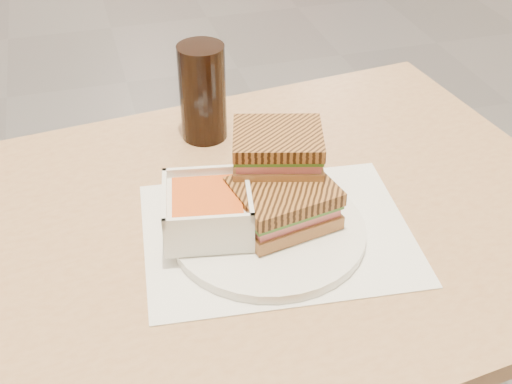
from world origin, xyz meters
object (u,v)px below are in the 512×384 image
object	(u,v)px
soup_bowl	(207,211)
panini_lower	(283,203)
plate	(268,231)
main_table	(179,297)
cola_glass	(203,93)

from	to	relation	value
soup_bowl	panini_lower	distance (m)	0.10
plate	soup_bowl	size ratio (longest dim) A/B	1.98
panini_lower	main_table	bearing A→B (deg)	170.87
main_table	cola_glass	xyz separation A→B (m)	(0.10, 0.25, 0.19)
main_table	plate	world-z (taller)	plate
cola_glass	plate	bearing A→B (deg)	-84.67
main_table	plate	distance (m)	0.18
main_table	plate	bearing A→B (deg)	-14.11
plate	soup_bowl	world-z (taller)	soup_bowl
main_table	cola_glass	distance (m)	0.33
panini_lower	cola_glass	world-z (taller)	cola_glass
main_table	soup_bowl	size ratio (longest dim) A/B	9.48
plate	panini_lower	bearing A→B (deg)	18.28
panini_lower	cola_glass	xyz separation A→B (m)	(-0.05, 0.27, 0.03)
main_table	panini_lower	distance (m)	0.22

